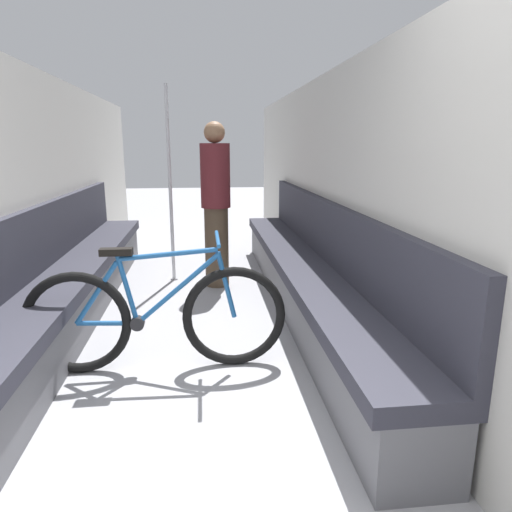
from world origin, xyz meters
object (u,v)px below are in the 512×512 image
grab_pole_near (170,189)px  passenger_standing (216,204)px  bench_seat_row_right (306,276)px  bench_seat_row_left (70,283)px  bicycle (157,317)px

grab_pole_near → passenger_standing: bearing=-28.5°
bench_seat_row_right → passenger_standing: bearing=132.4°
bench_seat_row_left → grab_pole_near: grab_pole_near is taller
bench_seat_row_right → bicycle: bench_seat_row_right is taller
bench_seat_row_left → bicycle: 1.28m
passenger_standing → bicycle: bearing=139.2°
bench_seat_row_right → grab_pole_near: bearing=138.5°
bench_seat_row_left → passenger_standing: passenger_standing is taller
bench_seat_row_left → grab_pole_near: bearing=54.1°
grab_pole_near → passenger_standing: (0.47, -0.26, -0.13)m
bench_seat_row_right → grab_pole_near: 1.79m
bench_seat_row_right → bicycle: size_ratio=2.76×
bicycle → grab_pole_near: (-0.02, 2.08, 0.64)m
bench_seat_row_left → passenger_standing: 1.61m
bench_seat_row_left → bicycle: size_ratio=2.76×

